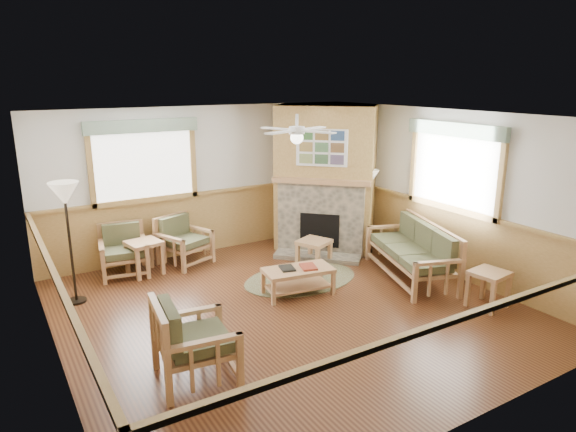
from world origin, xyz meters
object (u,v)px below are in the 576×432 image
coffee_table (298,281)px  floor_lamp_right (368,211)px  sofa (411,251)px  footstool (314,252)px  armchair_left (195,340)px  floor_lamp_left (70,244)px  armchair_back_right (184,241)px  end_table_sofa (488,289)px  armchair_back_left (124,251)px  end_table_chairs (145,258)px

coffee_table → floor_lamp_right: (2.16, 1.00, 0.57)m
sofa → footstool: sofa is taller
armchair_left → floor_lamp_left: floor_lamp_left is taller
footstool → floor_lamp_right: size_ratio=0.32×
armchair_back_right → sofa: bearing=-62.9°
armchair_left → end_table_sofa: (4.23, -0.46, -0.19)m
floor_lamp_right → end_table_sofa: bearing=-91.6°
armchair_left → floor_lamp_right: size_ratio=0.59×
armchair_back_right → footstool: (1.93, -1.19, -0.20)m
coffee_table → floor_lamp_left: 3.34m
armchair_left → footstool: 3.85m
armchair_back_left → armchair_left: armchair_left is taller
armchair_back_left → footstool: (2.98, -1.21, -0.20)m
armchair_back_right → floor_lamp_left: (-1.94, -0.71, 0.48)m
armchair_back_left → end_table_chairs: 0.36m
armchair_left → armchair_back_left: bearing=5.1°
end_table_chairs → armchair_back_right: bearing=10.3°
armchair_back_right → floor_lamp_right: size_ratio=0.54×
sofa → end_table_sofa: bearing=25.3°
armchair_back_left → armchair_back_right: bearing=8.0°
armchair_left → floor_lamp_right: floor_lamp_right is taller
footstool → floor_lamp_left: 3.96m
sofa → end_table_chairs: (-3.67, 2.40, -0.16)m
armchair_left → end_table_chairs: 3.37m
end_table_sofa → floor_lamp_left: 5.99m
coffee_table → footstool: bearing=54.8°
armchair_left → sofa: bearing=-70.0°
armchair_back_right → footstool: size_ratio=1.68×
coffee_table → floor_lamp_right: floor_lamp_right is taller
armchair_left → armchair_back_right: bearing=-11.4°
armchair_back_right → end_table_chairs: size_ratio=1.46×
end_table_chairs → floor_lamp_left: bearing=-154.3°
armchair_left → floor_lamp_right: 4.90m
floor_lamp_right → footstool: bearing=-178.6°
coffee_table → end_table_sofa: bearing=-31.5°
end_table_sofa → armchair_left: bearing=173.8°
end_table_sofa → floor_lamp_left: (-5.01, 3.23, 0.63)m
sofa → end_table_chairs: sofa is taller
armchair_back_left → floor_lamp_left: bearing=-131.6°
floor_lamp_right → armchair_back_right: bearing=159.7°
armchair_left → footstool: bearing=-46.5°
armchair_back_left → footstool: size_ratio=1.67×
armchair_back_left → end_table_chairs: bearing=-18.8°
coffee_table → end_table_chairs: size_ratio=1.81×
floor_lamp_left → floor_lamp_right: bearing=-5.1°
sofa → footstool: 1.68m
floor_lamp_left → end_table_chairs: bearing=25.7°
armchair_back_right → footstool: 2.28m
armchair_left → floor_lamp_left: (-0.78, 2.77, 0.44)m
coffee_table → end_table_sofa: size_ratio=1.92×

